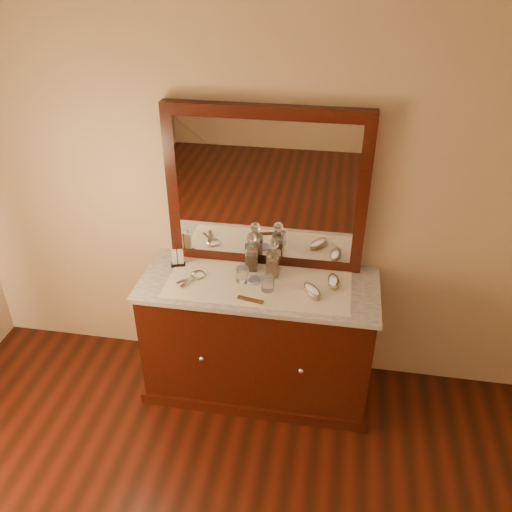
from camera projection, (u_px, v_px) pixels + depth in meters
name	position (u px, v px, depth m)	size (l,w,h in m)	color
dresser_cabinet	(259.00, 339.00, 3.41)	(1.40, 0.55, 0.82)	black
dresser_plinth	(258.00, 381.00, 3.60)	(1.46, 0.59, 0.08)	black
knob_left	(202.00, 359.00, 3.19)	(0.04, 0.04, 0.04)	silver
knob_right	(301.00, 371.00, 3.10)	(0.04, 0.04, 0.04)	silver
marble_top	(259.00, 285.00, 3.18)	(1.44, 0.59, 0.03)	silver
mirror_frame	(266.00, 190.00, 3.12)	(1.20, 0.08, 1.00)	black
mirror_glass	(265.00, 192.00, 3.09)	(1.06, 0.01, 0.86)	white
lace_runner	(258.00, 284.00, 3.16)	(1.10, 0.45, 0.00)	white
pin_dish	(253.00, 280.00, 3.18)	(0.09, 0.09, 0.02)	silver
comb	(250.00, 300.00, 3.02)	(0.16, 0.03, 0.01)	brown
napkin_rack	(178.00, 258.00, 3.31)	(0.10, 0.07, 0.13)	black
decanter_left	(251.00, 255.00, 3.25)	(0.09, 0.09, 0.26)	brown
decanter_right	(273.00, 261.00, 3.19)	(0.08, 0.08, 0.25)	brown
brush_near	(312.00, 291.00, 3.05)	(0.15, 0.18, 0.04)	#A18562
brush_far	(334.00, 282.00, 3.14)	(0.09, 0.16, 0.04)	#A18562
hand_mirror_outer	(195.00, 276.00, 3.22)	(0.12, 0.22, 0.02)	silver
hand_mirror_inner	(196.00, 277.00, 3.21)	(0.17, 0.17, 0.02)	silver
tumblers	(255.00, 279.00, 3.12)	(0.24, 0.15, 0.09)	white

